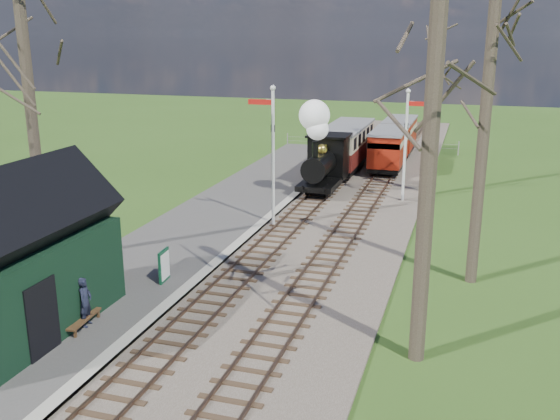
{
  "coord_description": "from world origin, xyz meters",
  "views": [
    {
      "loc": [
        7.45,
        -9.24,
        8.3
      ],
      "look_at": [
        0.45,
        13.31,
        1.6
      ],
      "focal_mm": 40.0,
      "sensor_mm": 36.0,
      "label": 1
    }
  ],
  "objects_px": {
    "semaphore_far": "(407,137)",
    "locomotive": "(323,152)",
    "red_carriage_a": "(389,149)",
    "bench": "(78,313)",
    "person": "(85,302)",
    "station_shed": "(16,261)",
    "sign_board": "(164,266)",
    "red_carriage_b": "(399,135)",
    "coach": "(346,145)",
    "semaphore_near": "(272,146)"
  },
  "relations": [
    {
      "from": "bench",
      "to": "station_shed",
      "type": "bearing_deg",
      "value": -155.72
    },
    {
      "from": "station_shed",
      "to": "semaphore_far",
      "type": "height_order",
      "value": "semaphore_far"
    },
    {
      "from": "station_shed",
      "to": "red_carriage_b",
      "type": "distance_m",
      "value": 31.23
    },
    {
      "from": "sign_board",
      "to": "semaphore_far",
      "type": "bearing_deg",
      "value": 64.41
    },
    {
      "from": "semaphore_far",
      "to": "coach",
      "type": "relative_size",
      "value": 0.72
    },
    {
      "from": "station_shed",
      "to": "red_carriage_a",
      "type": "xyz_separation_m",
      "value": [
        6.9,
        24.95,
        -0.81
      ]
    },
    {
      "from": "semaphore_far",
      "to": "coach",
      "type": "bearing_deg",
      "value": 124.05
    },
    {
      "from": "bench",
      "to": "person",
      "type": "height_order",
      "value": "person"
    },
    {
      "from": "locomotive",
      "to": "red_carriage_b",
      "type": "bearing_deg",
      "value": 77.76
    },
    {
      "from": "station_shed",
      "to": "locomotive",
      "type": "xyz_separation_m",
      "value": [
        4.29,
        18.4,
        0.01
      ]
    },
    {
      "from": "semaphore_far",
      "to": "locomotive",
      "type": "xyz_separation_m",
      "value": [
        -4.39,
        0.4,
        -1.08
      ]
    },
    {
      "from": "red_carriage_a",
      "to": "red_carriage_b",
      "type": "xyz_separation_m",
      "value": [
        0.0,
        5.5,
        0.0
      ]
    },
    {
      "from": "station_shed",
      "to": "coach",
      "type": "distance_m",
      "value": 24.86
    },
    {
      "from": "semaphore_far",
      "to": "sign_board",
      "type": "bearing_deg",
      "value": -115.59
    },
    {
      "from": "station_shed",
      "to": "semaphore_far",
      "type": "relative_size",
      "value": 1.1
    },
    {
      "from": "bench",
      "to": "semaphore_far",
      "type": "bearing_deg",
      "value": 67.26
    },
    {
      "from": "bench",
      "to": "locomotive",
      "type": "bearing_deg",
      "value": 80.74
    },
    {
      "from": "red_carriage_a",
      "to": "person",
      "type": "distance_m",
      "value": 24.78
    },
    {
      "from": "sign_board",
      "to": "coach",
      "type": "bearing_deg",
      "value": 83.94
    },
    {
      "from": "red_carriage_a",
      "to": "bench",
      "type": "height_order",
      "value": "red_carriage_a"
    },
    {
      "from": "locomotive",
      "to": "bench",
      "type": "distance_m",
      "value": 18.09
    },
    {
      "from": "red_carriage_b",
      "to": "locomotive",
      "type": "bearing_deg",
      "value": -102.24
    },
    {
      "from": "locomotive",
      "to": "bench",
      "type": "bearing_deg",
      "value": -99.26
    },
    {
      "from": "coach",
      "to": "bench",
      "type": "height_order",
      "value": "coach"
    },
    {
      "from": "red_carriage_b",
      "to": "person",
      "type": "distance_m",
      "value": 30.17
    },
    {
      "from": "semaphore_far",
      "to": "coach",
      "type": "xyz_separation_m",
      "value": [
        -4.37,
        6.47,
        -1.69
      ]
    },
    {
      "from": "sign_board",
      "to": "person",
      "type": "height_order",
      "value": "person"
    },
    {
      "from": "semaphore_far",
      "to": "bench",
      "type": "height_order",
      "value": "semaphore_far"
    },
    {
      "from": "red_carriage_a",
      "to": "bench",
      "type": "bearing_deg",
      "value": -102.77
    },
    {
      "from": "semaphore_far",
      "to": "locomotive",
      "type": "bearing_deg",
      "value": 174.76
    },
    {
      "from": "coach",
      "to": "red_carriage_b",
      "type": "xyz_separation_m",
      "value": [
        2.6,
        5.97,
        -0.2
      ]
    },
    {
      "from": "bench",
      "to": "person",
      "type": "distance_m",
      "value": 0.4
    },
    {
      "from": "red_carriage_a",
      "to": "person",
      "type": "relative_size",
      "value": 3.38
    },
    {
      "from": "bench",
      "to": "coach",
      "type": "bearing_deg",
      "value": 83.04
    },
    {
      "from": "semaphore_far",
      "to": "bench",
      "type": "xyz_separation_m",
      "value": [
        -7.28,
        -17.38,
        -2.75
      ]
    },
    {
      "from": "station_shed",
      "to": "locomotive",
      "type": "distance_m",
      "value": 18.9
    },
    {
      "from": "station_shed",
      "to": "locomotive",
      "type": "bearing_deg",
      "value": 76.89
    },
    {
      "from": "coach",
      "to": "station_shed",
      "type": "bearing_deg",
      "value": -99.96
    },
    {
      "from": "red_carriage_a",
      "to": "person",
      "type": "xyz_separation_m",
      "value": [
        -5.31,
        -24.2,
        -0.53
      ]
    },
    {
      "from": "coach",
      "to": "red_carriage_a",
      "type": "relative_size",
      "value": 1.61
    },
    {
      "from": "red_carriage_a",
      "to": "semaphore_far",
      "type": "bearing_deg",
      "value": -75.67
    },
    {
      "from": "red_carriage_b",
      "to": "person",
      "type": "relative_size",
      "value": 3.38
    },
    {
      "from": "red_carriage_a",
      "to": "person",
      "type": "height_order",
      "value": "red_carriage_a"
    },
    {
      "from": "locomotive",
      "to": "red_carriage_a",
      "type": "relative_size",
      "value": 1.0
    },
    {
      "from": "red_carriage_a",
      "to": "semaphore_near",
      "type": "bearing_deg",
      "value": -104.59
    },
    {
      "from": "coach",
      "to": "locomotive",
      "type": "bearing_deg",
      "value": -90.11
    },
    {
      "from": "red_carriage_a",
      "to": "bench",
      "type": "xyz_separation_m",
      "value": [
        -5.51,
        -24.32,
        -0.86
      ]
    },
    {
      "from": "red_carriage_b",
      "to": "station_shed",
      "type": "bearing_deg",
      "value": -102.76
    },
    {
      "from": "semaphore_far",
      "to": "locomotive",
      "type": "distance_m",
      "value": 4.53
    },
    {
      "from": "locomotive",
      "to": "sign_board",
      "type": "height_order",
      "value": "locomotive"
    }
  ]
}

